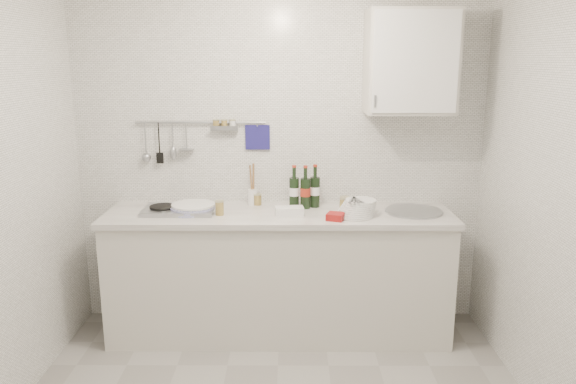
# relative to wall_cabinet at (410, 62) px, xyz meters

# --- Properties ---
(back_wall) EXTENTS (3.00, 0.02, 2.50)m
(back_wall) POSITION_rel_wall_cabinet_xyz_m (-0.90, 0.18, -0.70)
(back_wall) COLOR silver
(back_wall) RESTS_ON floor
(wall_right) EXTENTS (0.02, 2.80, 2.50)m
(wall_right) POSITION_rel_wall_cabinet_xyz_m (0.60, -1.22, -0.70)
(wall_right) COLOR silver
(wall_right) RESTS_ON floor
(counter) EXTENTS (2.44, 0.64, 0.96)m
(counter) POSITION_rel_wall_cabinet_xyz_m (-0.89, -0.12, -1.52)
(counter) COLOR beige
(counter) RESTS_ON floor
(wall_rail) EXTENTS (0.98, 0.09, 0.34)m
(wall_rail) POSITION_rel_wall_cabinet_xyz_m (-1.50, 0.15, -0.52)
(wall_rail) COLOR #93969B
(wall_rail) RESTS_ON back_wall
(wall_cabinet) EXTENTS (0.60, 0.38, 0.70)m
(wall_cabinet) POSITION_rel_wall_cabinet_xyz_m (0.00, 0.00, 0.00)
(wall_cabinet) COLOR beige
(wall_cabinet) RESTS_ON back_wall
(plate_stack_hob) EXTENTS (0.33, 0.33, 0.06)m
(plate_stack_hob) POSITION_rel_wall_cabinet_xyz_m (-1.51, -0.12, -1.00)
(plate_stack_hob) COLOR #5053B6
(plate_stack_hob) RESTS_ON counter
(plate_stack_sink) EXTENTS (0.28, 0.27, 0.12)m
(plate_stack_sink) POSITION_rel_wall_cabinet_xyz_m (-0.36, -0.21, -0.98)
(plate_stack_sink) COLOR white
(plate_stack_sink) RESTS_ON counter
(wine_bottles) EXTENTS (0.22, 0.11, 0.31)m
(wine_bottles) POSITION_rel_wall_cabinet_xyz_m (-0.71, 0.00, -0.87)
(wine_bottles) COLOR black
(wine_bottles) RESTS_ON counter
(butter_dish) EXTENTS (0.20, 0.12, 0.06)m
(butter_dish) POSITION_rel_wall_cabinet_xyz_m (-0.83, -0.20, -1.00)
(butter_dish) COLOR white
(butter_dish) RESTS_ON counter
(strawberry_punnet) EXTENTS (0.14, 0.14, 0.05)m
(strawberry_punnet) POSITION_rel_wall_cabinet_xyz_m (-0.52, -0.32, -1.01)
(strawberry_punnet) COLOR #A31A12
(strawberry_punnet) RESTS_ON counter
(utensil_crock) EXTENTS (0.08, 0.08, 0.31)m
(utensil_crock) POSITION_rel_wall_cabinet_xyz_m (-1.10, 0.10, -0.96)
(utensil_crock) COLOR white
(utensil_crock) RESTS_ON counter
(jar_a) EXTENTS (0.07, 0.07, 0.08)m
(jar_a) POSITION_rel_wall_cabinet_xyz_m (-1.06, 0.08, -0.99)
(jar_a) COLOR olive
(jar_a) RESTS_ON counter
(jar_b) EXTENTS (0.07, 0.07, 0.08)m
(jar_b) POSITION_rel_wall_cabinet_xyz_m (-0.42, 0.02, -0.99)
(jar_b) COLOR olive
(jar_b) RESTS_ON counter
(jar_c) EXTENTS (0.06, 0.06, 0.08)m
(jar_c) POSITION_rel_wall_cabinet_xyz_m (-0.43, -0.02, -0.99)
(jar_c) COLOR olive
(jar_c) RESTS_ON counter
(jar_d) EXTENTS (0.06, 0.06, 0.10)m
(jar_d) POSITION_rel_wall_cabinet_xyz_m (-1.31, -0.20, -0.98)
(jar_d) COLOR olive
(jar_d) RESTS_ON counter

